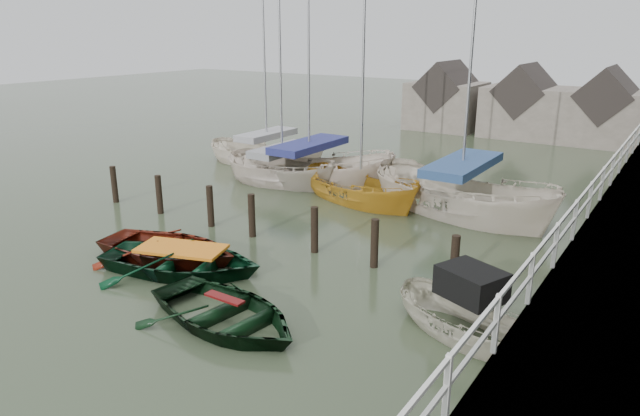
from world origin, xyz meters
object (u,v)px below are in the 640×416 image
Objects in this scene: motorboat at (465,331)px; sailboat_e at (267,163)px; sailboat_c at (360,200)px; sailboat_d at (459,211)px; rowboat_red at (170,258)px; sailboat_a at (283,180)px; rowboat_dkgreen at (226,325)px; sailboat_b at (309,182)px; rowboat_green at (183,272)px.

sailboat_e reaches higher than motorboat.
sailboat_c is 0.90× the size of sailboat_d.
sailboat_a is at bearing 5.69° from rowboat_red.
sailboat_c is at bearing -123.65° from sailboat_e.
rowboat_red is 9.12m from sailboat_a.
sailboat_c is at bearing 64.54° from motorboat.
sailboat_a reaches higher than sailboat_c.
sailboat_b is (-5.40, 11.06, 0.06)m from rowboat_dkgreen.
sailboat_e is at bearing 96.48° from sailboat_d.
sailboat_d is at bearing -112.60° from sailboat_e.
sailboat_b reaches higher than sailboat_a.
sailboat_b is (-2.43, 9.55, 0.06)m from rowboat_green.
sailboat_e is (-5.26, 11.03, 0.06)m from rowboat_red.
sailboat_b is at bearing -3.81° from rowboat_green.
sailboat_b is (1.18, 0.34, -0.01)m from sailboat_a.
motorboat reaches higher than rowboat_green.
sailboat_d reaches higher than rowboat_dkgreen.
rowboat_green is (1.04, -0.45, 0.00)m from rowboat_red.
sailboat_a is at bearing -141.22° from sailboat_e.
rowboat_green is 0.43× the size of sailboat_e.
rowboat_dkgreen is 5.26m from motorboat.
rowboat_dkgreen is at bearing -138.39° from sailboat_a.
rowboat_green is 8.59m from sailboat_c.
rowboat_red is at bearing 168.86° from sailboat_b.
sailboat_c is at bearing -22.35° from rowboat_red.
sailboat_c reaches higher than rowboat_green.
sailboat_b is 4.31m from sailboat_e.
sailboat_b is (-10.02, 8.55, -0.06)m from motorboat.
sailboat_c is at bearing 20.55° from rowboat_dkgreen.
rowboat_red is 10.34m from sailboat_d.
sailboat_a reaches higher than sailboat_e.
motorboat is at bearing -119.81° from sailboat_c.
sailboat_b is at bearing 105.88° from sailboat_d.
sailboat_b reaches higher than sailboat_e.
sailboat_b is at bearing -1.96° from rowboat_red.
rowboat_red is 8.64m from motorboat.
sailboat_d is (4.36, 9.27, 0.06)m from rowboat_green.
sailboat_c is at bearing -88.38° from sailboat_a.
sailboat_c is 1.00× the size of sailboat_e.
rowboat_red is 0.41× the size of sailboat_e.
sailboat_b reaches higher than sailboat_d.
sailboat_e is at bearing 74.94° from motorboat.
sailboat_d is at bearing -112.21° from sailboat_b.
sailboat_a is at bearing 75.77° from motorboat.
sailboat_b is 1.13× the size of sailboat_c.
sailboat_e is (-6.93, 2.91, 0.05)m from sailboat_c.
sailboat_c is 7.52m from sailboat_e.
sailboat_c is 3.79m from sailboat_d.
rowboat_dkgreen is (2.96, -1.52, 0.00)m from rowboat_green.
rowboat_red is 9.20m from sailboat_b.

